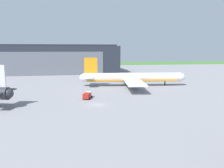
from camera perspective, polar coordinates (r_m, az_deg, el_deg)
The scene contains 5 objects.
ground_plane at distance 65.85m, azimuth -4.15°, elevation -5.56°, with size 440.00×440.00×0.00m, color gray.
grass_field_strip at distance 253.52m, azimuth -7.84°, elevation 5.36°, with size 440.00×56.00×0.08m, color #417631.
maintenance_hangar at distance 161.11m, azimuth -16.60°, elevation 6.33°, with size 98.70×35.22×20.31m.
airliner_far_left at distance 99.20m, azimuth 5.41°, elevation 1.70°, with size 48.77×43.82×13.10m.
stair_truck at distance 74.18m, azimuth -6.59°, elevation -3.00°, with size 3.50×5.54×1.99m.
Camera 1 is at (-5.27, -63.45, 16.80)m, focal length 34.21 mm.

